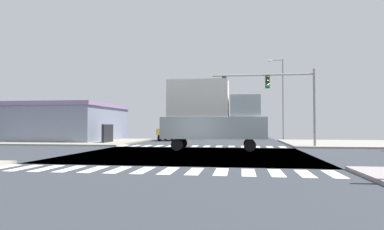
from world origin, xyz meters
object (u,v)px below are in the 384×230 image
at_px(traffic_signal_mast, 272,89).
at_px(street_lamp, 281,92).
at_px(bank_building, 42,123).
at_px(sedan_nearside_1, 201,130).
at_px(sedan_farside_2, 169,130).
at_px(box_truck_leading_1, 192,120).
at_px(box_truck_trailing_2, 211,113).
at_px(suv_crossing_1, 181,127).

xyz_separation_m(traffic_signal_mast, street_lamp, (2.04, 11.59, 0.83)).
bearing_deg(street_lamp, bank_building, -171.13).
height_order(street_lamp, sedan_nearside_1, street_lamp).
xyz_separation_m(sedan_farside_2, box_truck_leading_1, (-0.00, 18.19, 1.45)).
xyz_separation_m(box_truck_leading_1, box_truck_trailing_2, (5.91, -31.63, 0.00)).
bearing_deg(box_truck_trailing_2, sedan_nearside_1, -171.40).
distance_m(traffic_signal_mast, bank_building, 25.42).
distance_m(traffic_signal_mast, street_lamp, 11.79).
distance_m(bank_building, box_truck_leading_1, 24.91).
bearing_deg(traffic_signal_mast, street_lamp, 80.03).
bearing_deg(traffic_signal_mast, suv_crossing_1, 120.34).
relative_size(traffic_signal_mast, sedan_nearside_1, 1.85).
height_order(street_lamp, suv_crossing_1, street_lamp).
distance_m(street_lamp, box_truck_trailing_2, 16.54).
xyz_separation_m(bank_building, sedan_farside_2, (13.71, 2.60, -0.89)).
bearing_deg(suv_crossing_1, sedan_farside_2, 90.00).
bearing_deg(sedan_farside_2, bank_building, 10.75).
bearing_deg(sedan_farside_2, sedan_nearside_1, -117.44).
relative_size(bank_building, box_truck_trailing_2, 2.45).
xyz_separation_m(sedan_nearside_1, box_truck_leading_1, (-3.00, 12.41, 1.45)).
height_order(traffic_signal_mast, sedan_farside_2, traffic_signal_mast).
bearing_deg(bank_building, box_truck_trailing_2, -28.92).
height_order(sedan_nearside_1, sedan_farside_2, same).
bearing_deg(street_lamp, suv_crossing_1, 153.39).
height_order(sedan_farside_2, box_truck_trailing_2, box_truck_trailing_2).
bearing_deg(box_truck_trailing_2, bank_building, -118.92).
xyz_separation_m(suv_crossing_1, box_truck_trailing_2, (5.91, -21.17, 1.17)).
distance_m(sedan_nearside_1, suv_crossing_1, 3.59).
xyz_separation_m(traffic_signal_mast, bank_building, (-24.15, 7.50, -2.53)).
height_order(sedan_nearside_1, box_truck_trailing_2, box_truck_trailing_2).
xyz_separation_m(sedan_nearside_1, sedan_farside_2, (-3.00, -5.78, 0.00)).
bearing_deg(suv_crossing_1, box_truck_leading_1, -90.00).
xyz_separation_m(traffic_signal_mast, box_truck_trailing_2, (-4.53, -3.34, -1.97)).
bearing_deg(street_lamp, box_truck_trailing_2, -113.77).
bearing_deg(box_truck_leading_1, box_truck_trailing_2, 100.58).
bearing_deg(suv_crossing_1, sedan_nearside_1, 146.90).
relative_size(street_lamp, box_truck_trailing_2, 1.27).
xyz_separation_m(sedan_nearside_1, suv_crossing_1, (-3.00, 1.96, 0.28)).
bearing_deg(sedan_nearside_1, suv_crossing_1, -33.10).
relative_size(traffic_signal_mast, suv_crossing_1, 1.73).
relative_size(sedan_farside_2, box_truck_leading_1, 0.60).
relative_size(traffic_signal_mast, sedan_farside_2, 1.85).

